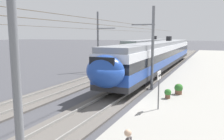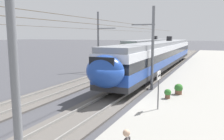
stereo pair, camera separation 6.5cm
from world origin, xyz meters
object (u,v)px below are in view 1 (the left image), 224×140
(train_near_platform, at_px, (160,54))
(catenary_mast_mid, at_px, (151,47))
(catenary_mast_far_side, at_px, (99,41))
(potted_plant_by_shelter, at_px, (179,89))
(catenary_mast_west, at_px, (12,66))
(train_far_track, at_px, (149,48))
(platform_sign, at_px, (159,82))
(potted_plant_platform_edge, at_px, (168,93))

(train_near_platform, relative_size, catenary_mast_mid, 0.91)
(train_near_platform, xyz_separation_m, catenary_mast_far_side, (-3.81, 7.28, 1.78))
(train_near_platform, height_order, potted_plant_by_shelter, train_near_platform)
(catenary_mast_west, distance_m, catenary_mast_far_side, 24.02)
(train_near_platform, distance_m, potted_plant_by_shelter, 13.97)
(train_far_track, relative_size, platform_sign, 11.56)
(train_far_track, xyz_separation_m, catenary_mast_west, (-39.22, -6.77, 1.63))
(train_near_platform, height_order, train_far_track, same)
(catenary_mast_west, distance_m, platform_sign, 9.21)
(catenary_mast_west, bearing_deg, train_far_track, 9.79)
(catenary_mast_far_side, height_order, potted_plant_platform_edge, catenary_mast_far_side)
(train_near_platform, relative_size, potted_plant_by_shelter, 43.98)
(train_near_platform, bearing_deg, train_far_track, 21.30)
(train_far_track, distance_m, potted_plant_platform_edge, 29.25)
(catenary_mast_west, height_order, potted_plant_by_shelter, catenary_mast_west)
(potted_plant_by_shelter, bearing_deg, train_near_platform, 18.18)
(train_near_platform, relative_size, catenary_mast_far_side, 0.91)
(train_near_platform, height_order, catenary_mast_west, catenary_mast_west)
(catenary_mast_west, bearing_deg, catenary_mast_mid, 0.01)
(potted_plant_platform_edge, bearing_deg, catenary_mast_far_side, 45.55)
(potted_plant_platform_edge, relative_size, potted_plant_by_shelter, 0.83)
(train_far_track, distance_m, catenary_mast_mid, 25.37)
(catenary_mast_west, relative_size, catenary_mast_mid, 1.00)
(train_near_platform, height_order, platform_sign, train_near_platform)
(platform_sign, distance_m, potted_plant_platform_edge, 2.96)
(catenary_mast_far_side, bearing_deg, catenary_mast_mid, -129.95)
(catenary_mast_west, bearing_deg, catenary_mast_far_side, 21.82)
(catenary_mast_mid, relative_size, platform_sign, 16.86)
(catenary_mast_mid, distance_m, potted_plant_platform_edge, 5.07)
(potted_plant_platform_edge, bearing_deg, catenary_mast_mid, 32.46)
(catenary_mast_west, relative_size, potted_plant_by_shelter, 48.41)
(train_near_platform, xyz_separation_m, potted_plant_platform_edge, (-14.69, -3.81, -1.57))
(potted_plant_by_shelter, bearing_deg, train_far_track, 19.75)
(train_near_platform, bearing_deg, catenary_mast_far_side, 117.67)
(platform_sign, bearing_deg, train_far_track, 16.22)
(train_far_track, bearing_deg, platform_sign, -163.78)
(potted_plant_by_shelter, bearing_deg, platform_sign, 171.93)
(train_far_track, xyz_separation_m, potted_plant_platform_edge, (-27.81, -8.93, -1.56))
(train_near_platform, xyz_separation_m, platform_sign, (-17.34, -3.74, -0.26))
(train_far_track, bearing_deg, train_near_platform, -158.70)
(catenary_mast_west, bearing_deg, potted_plant_by_shelter, -11.72)
(catenary_mast_mid, xyz_separation_m, potted_plant_platform_edge, (-3.40, -2.16, -3.08))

